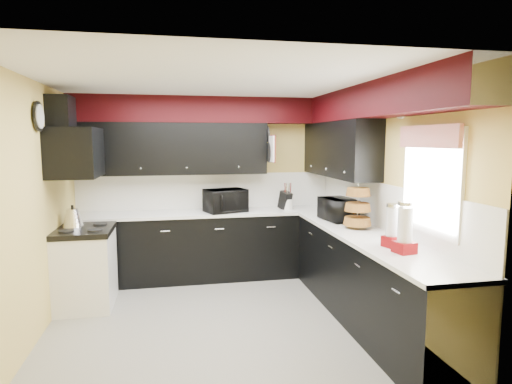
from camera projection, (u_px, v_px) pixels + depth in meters
ground at (223, 321)px, 4.55m from camera, size 3.60×3.60×0.00m
wall_back at (208, 187)px, 6.15m from camera, size 3.60×0.06×2.50m
wall_right at (383, 201)px, 4.74m from camera, size 0.06×3.60×2.50m
wall_left at (33, 211)px, 4.05m from camera, size 0.06×3.60×2.50m
ceiling at (221, 81)px, 4.24m from camera, size 3.60×3.60×0.06m
cab_back at (210, 246)px, 5.95m from camera, size 3.60×0.60×0.90m
cab_right at (368, 281)px, 4.49m from camera, size 0.60×3.00×0.90m
counter_back at (210, 213)px, 5.90m from camera, size 3.62×0.64×0.04m
counter_right at (369, 237)px, 4.43m from camera, size 0.64×3.02×0.04m
splash_back at (208, 191)px, 6.15m from camera, size 3.60×0.02×0.50m
splash_right at (382, 206)px, 4.75m from camera, size 0.02×3.60×0.50m
upper_back at (171, 149)px, 5.82m from camera, size 2.60×0.35×0.70m
upper_right at (339, 149)px, 5.52m from camera, size 0.35×1.80×0.70m
soffit_back at (208, 110)px, 5.84m from camera, size 3.60×0.36×0.35m
soffit_right at (379, 100)px, 4.40m from camera, size 0.36×3.24×0.35m
stove at (86, 270)px, 4.94m from camera, size 0.60×0.75×0.86m
cooktop at (84, 231)px, 4.88m from camera, size 0.62×0.77×0.06m
hood at (75, 153)px, 4.77m from camera, size 0.50×0.78×0.55m
hood_duct at (61, 114)px, 4.69m from camera, size 0.24×0.40×0.40m
window at (432, 182)px, 3.82m from camera, size 0.03×0.86×0.96m
valance at (428, 137)px, 3.77m from camera, size 0.04×0.88×0.20m
pan_top at (267, 134)px, 5.97m from camera, size 0.03×0.22×0.40m
pan_mid at (269, 152)px, 5.88m from camera, size 0.03×0.28×0.46m
pan_low at (265, 154)px, 6.13m from camera, size 0.03×0.24×0.42m
cut_board at (272, 149)px, 5.75m from camera, size 0.03×0.26×0.35m
baskets at (358, 207)px, 4.74m from camera, size 0.27×0.27×0.50m
clock at (39, 116)px, 4.19m from camera, size 0.03×0.30×0.30m
deco_plate at (401, 107)px, 4.27m from camera, size 0.03×0.24×0.24m
toaster_oven at (226, 201)px, 5.85m from camera, size 0.64×0.59×0.31m
microwave at (338, 209)px, 5.22m from camera, size 0.39×0.53×0.27m
utensil_crock at (288, 204)px, 6.05m from camera, size 0.15×0.15×0.15m
knife_block at (285, 200)px, 6.06m from camera, size 0.17×0.19×0.25m
kettle at (73, 218)px, 4.96m from camera, size 0.29×0.29×0.21m
dispenser_a at (405, 228)px, 3.70m from camera, size 0.19×0.19×0.44m
dispenser_b at (392, 227)px, 3.92m from camera, size 0.17×0.17×0.37m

